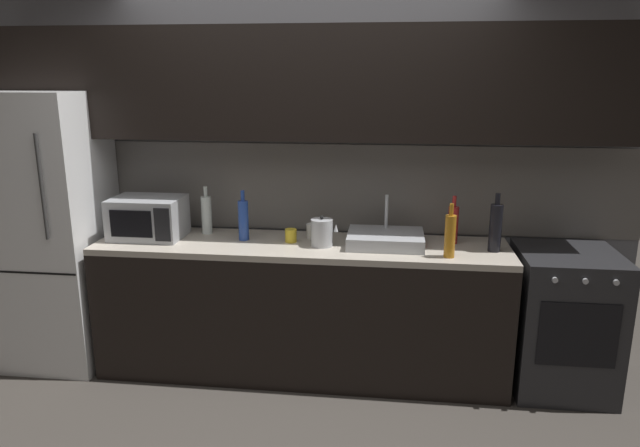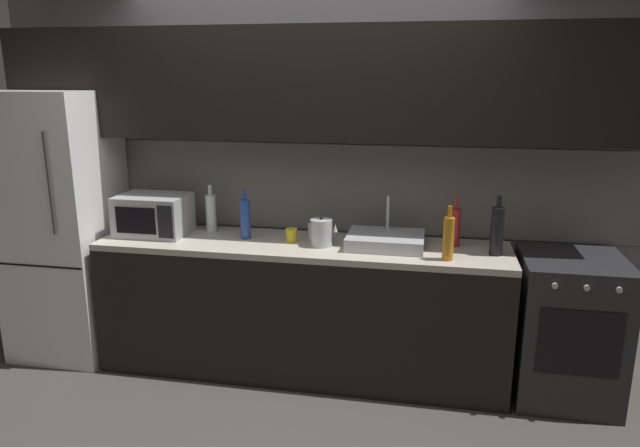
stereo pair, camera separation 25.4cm
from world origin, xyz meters
TOP-DOWN VIEW (x-y plane):
  - back_wall at (0.00, 1.20)m, footprint 4.40×0.44m
  - counter_run at (0.00, 0.90)m, footprint 2.66×0.60m
  - refrigerator at (-1.71, 0.90)m, footprint 0.68×0.69m
  - oven_range at (1.67, 0.90)m, footprint 0.60×0.62m
  - microwave at (-1.03, 0.92)m, footprint 0.46×0.35m
  - sink_basin at (0.54, 0.93)m, footprint 0.48×0.38m
  - kettle at (0.14, 0.86)m, footprint 0.17×0.14m
  - wine_bottle_blue at (-0.38, 0.93)m, footprint 0.07×0.07m
  - wine_bottle_red at (0.97, 1.02)m, footprint 0.07×0.07m
  - wine_bottle_amber at (0.92, 0.72)m, footprint 0.06×0.06m
  - wine_bottle_dark at (1.21, 0.88)m, footprint 0.08×0.08m
  - wine_bottle_clear at (-0.67, 1.06)m, footprint 0.07×0.07m
  - mug_white at (0.06, 1.03)m, footprint 0.08×0.08m
  - mug_yellow at (-0.07, 0.92)m, footprint 0.07×0.07m

SIDE VIEW (x-z plane):
  - counter_run at x=0.00m, z-range 0.00..0.90m
  - oven_range at x=1.67m, z-range 0.00..0.90m
  - refrigerator at x=-1.71m, z-range 0.00..1.86m
  - sink_basin at x=0.54m, z-range 0.79..1.09m
  - mug_yellow at x=-0.07m, z-range 0.90..0.99m
  - mug_white at x=0.06m, z-range 0.90..1.00m
  - kettle at x=0.14m, z-range 0.89..1.09m
  - wine_bottle_red at x=0.97m, z-range 0.87..1.18m
  - wine_bottle_amber at x=0.92m, z-range 0.87..1.20m
  - wine_bottle_clear at x=-0.67m, z-range 0.87..1.20m
  - microwave at x=-1.03m, z-range 0.90..1.17m
  - wine_bottle_blue at x=-0.38m, z-range 0.87..1.20m
  - wine_bottle_dark at x=1.21m, z-range 0.87..1.23m
  - back_wall at x=0.00m, z-range 0.30..2.80m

